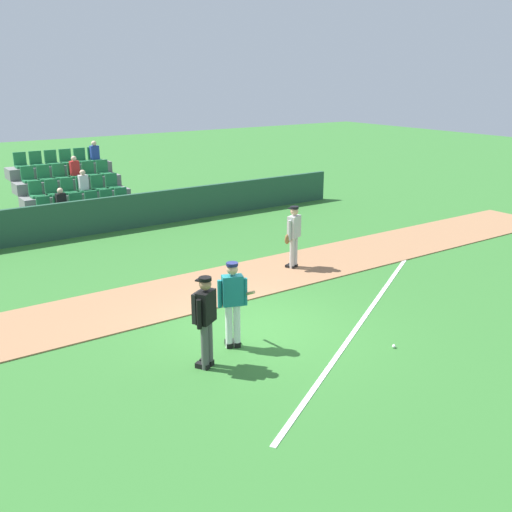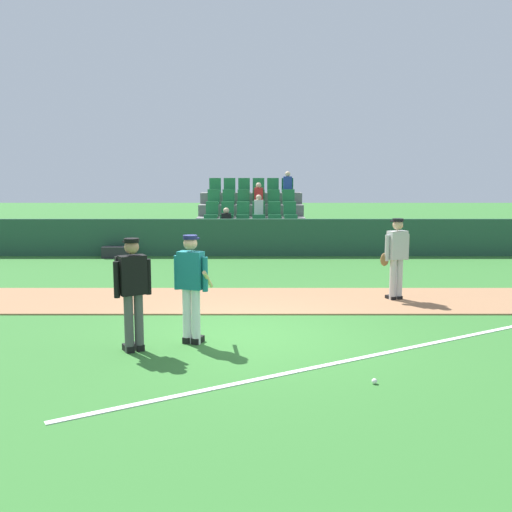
% 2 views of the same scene
% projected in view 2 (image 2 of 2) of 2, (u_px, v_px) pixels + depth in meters
% --- Properties ---
extents(ground_plane, '(80.00, 80.00, 0.00)m').
position_uv_depth(ground_plane, '(248.00, 335.00, 10.18)').
color(ground_plane, '#33702D').
extents(infield_dirt_path, '(28.00, 2.53, 0.03)m').
position_uv_depth(infield_dirt_path, '(250.00, 300.00, 12.83)').
color(infield_dirt_path, '#9E704C').
rests_on(infield_dirt_path, ground).
extents(foul_line_chalk, '(10.37, 6.22, 0.01)m').
position_uv_depth(foul_line_chalk, '(434.00, 344.00, 9.67)').
color(foul_line_chalk, white).
rests_on(foul_line_chalk, ground).
extents(dugout_fence, '(20.00, 0.16, 1.20)m').
position_uv_depth(dugout_fence, '(253.00, 237.00, 19.41)').
color(dugout_fence, '#234C38').
rests_on(dugout_fence, ground).
extents(stadium_bleachers, '(3.90, 3.80, 2.70)m').
position_uv_depth(stadium_bleachers, '(254.00, 226.00, 21.67)').
color(stadium_bleachers, slate).
rests_on(stadium_bleachers, ground).
extents(batter_teal_jersey, '(0.60, 0.80, 1.76)m').
position_uv_depth(batter_teal_jersey, '(194.00, 285.00, 9.58)').
color(batter_teal_jersey, white).
rests_on(batter_teal_jersey, ground).
extents(umpire_home_plate, '(0.54, 0.46, 1.76)m').
position_uv_depth(umpire_home_plate, '(135.00, 288.00, 9.17)').
color(umpire_home_plate, '#4C4C4C').
rests_on(umpire_home_plate, ground).
extents(runner_grey_jersey, '(0.66, 0.41, 1.76)m').
position_uv_depth(runner_grey_jersey, '(399.00, 256.00, 12.72)').
color(runner_grey_jersey, '#B2B2B2').
rests_on(runner_grey_jersey, ground).
extents(baseball, '(0.07, 0.07, 0.07)m').
position_uv_depth(baseball, '(377.00, 381.00, 7.87)').
color(baseball, white).
rests_on(baseball, ground).
extents(equipment_bag, '(0.90, 0.36, 0.36)m').
position_uv_depth(equipment_bag, '(120.00, 252.00, 19.05)').
color(equipment_bag, '#232328').
rests_on(equipment_bag, ground).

